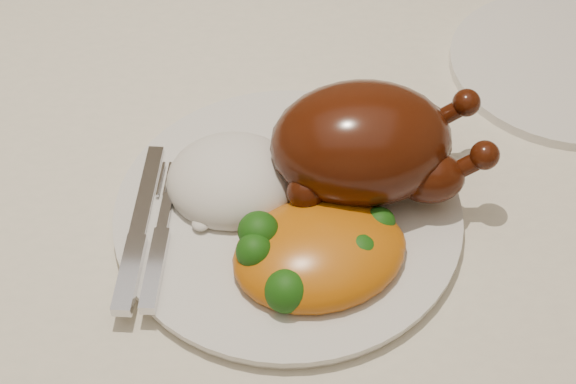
{
  "coord_description": "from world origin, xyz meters",
  "views": [
    {
      "loc": [
        0.13,
        -0.47,
        1.27
      ],
      "look_at": [
        0.12,
        -0.07,
        0.8
      ],
      "focal_mm": 50.0,
      "sensor_mm": 36.0,
      "label": 1
    }
  ],
  "objects_px": {
    "side_plate": "(565,66)",
    "roast_chicken": "(366,143)",
    "dinner_plate": "(288,213)",
    "dining_table": "(171,229)"
  },
  "relations": [
    {
      "from": "roast_chicken",
      "to": "dining_table",
      "type": "bearing_deg",
      "value": 162.15
    },
    {
      "from": "dinner_plate",
      "to": "side_plate",
      "type": "distance_m",
      "value": 0.32
    },
    {
      "from": "dining_table",
      "to": "dinner_plate",
      "type": "bearing_deg",
      "value": -29.67
    },
    {
      "from": "side_plate",
      "to": "dining_table",
      "type": "bearing_deg",
      "value": -161.52
    },
    {
      "from": "side_plate",
      "to": "roast_chicken",
      "type": "xyz_separation_m",
      "value": [
        -0.2,
        -0.16,
        0.05
      ]
    },
    {
      "from": "dining_table",
      "to": "side_plate",
      "type": "xyz_separation_m",
      "value": [
        0.37,
        0.13,
        0.11
      ]
    },
    {
      "from": "dinner_plate",
      "to": "side_plate",
      "type": "xyz_separation_m",
      "value": [
        0.26,
        0.19,
        -0.0
      ]
    },
    {
      "from": "dinner_plate",
      "to": "roast_chicken",
      "type": "relative_size",
      "value": 1.51
    },
    {
      "from": "dining_table",
      "to": "roast_chicken",
      "type": "relative_size",
      "value": 8.79
    },
    {
      "from": "dinner_plate",
      "to": "roast_chicken",
      "type": "bearing_deg",
      "value": 27.83
    }
  ]
}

